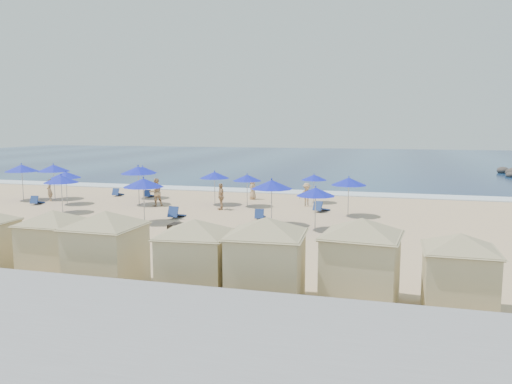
% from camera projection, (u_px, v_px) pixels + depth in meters
% --- Properties ---
extents(ground, '(160.00, 160.00, 0.00)m').
position_uv_depth(ground, '(170.00, 227.00, 26.69)').
color(ground, tan).
rests_on(ground, ground).
extents(ocean, '(160.00, 80.00, 0.06)m').
position_uv_depth(ocean, '(317.00, 160.00, 79.32)').
color(ocean, '#0D224B').
rests_on(ocean, ground).
extents(surf_line, '(160.00, 2.50, 0.08)m').
position_uv_depth(surf_line, '(249.00, 190.00, 41.52)').
color(surf_line, white).
rests_on(surf_line, ground).
extents(trash_bin, '(0.79, 0.79, 0.77)m').
position_uv_depth(trash_bin, '(178.00, 232.00, 23.72)').
color(trash_bin, black).
rests_on(trash_bin, ground).
extents(cabana_1, '(4.22, 4.22, 2.65)m').
position_uv_depth(cabana_1, '(54.00, 234.00, 17.94)').
color(cabana_1, '#C7B688').
rests_on(cabana_1, ground).
extents(cabana_2, '(4.59, 4.59, 2.88)m').
position_uv_depth(cabana_2, '(106.00, 239.00, 16.55)').
color(cabana_2, '#C7B688').
rests_on(cabana_2, ground).
extents(cabana_3, '(4.38, 4.38, 2.76)m').
position_uv_depth(cabana_3, '(195.00, 248.00, 15.70)').
color(cabana_3, '#C7B688').
rests_on(cabana_3, ground).
extents(cabana_4, '(4.69, 4.69, 2.95)m').
position_uv_depth(cabana_4, '(266.00, 249.00, 15.08)').
color(cabana_4, '#C7B688').
rests_on(cabana_4, ground).
extents(cabana_5, '(4.66, 4.66, 2.94)m').
position_uv_depth(cabana_5, '(361.00, 250.00, 14.99)').
color(cabana_5, '#C7B688').
rests_on(cabana_5, ground).
extents(cabana_6, '(4.17, 4.17, 2.62)m').
position_uv_depth(cabana_6, '(459.00, 264.00, 14.21)').
color(cabana_6, '#C7B688').
rests_on(cabana_6, ground).
extents(umbrella_0, '(2.37, 2.37, 2.70)m').
position_uv_depth(umbrella_0, '(22.00, 168.00, 36.19)').
color(umbrella_0, '#A5A8AD').
rests_on(umbrella_0, ground).
extents(umbrella_1, '(2.06, 2.06, 2.35)m').
position_uv_depth(umbrella_1, '(66.00, 175.00, 34.37)').
color(umbrella_1, '#A5A8AD').
rests_on(umbrella_1, ground).
extents(umbrella_2, '(2.16, 2.16, 2.46)m').
position_uv_depth(umbrella_2, '(143.00, 170.00, 37.17)').
color(umbrella_2, '#A5A8AD').
rests_on(umbrella_2, ground).
extents(umbrella_3, '(2.14, 2.14, 2.43)m').
position_uv_depth(umbrella_3, '(61.00, 179.00, 30.92)').
color(umbrella_3, '#A5A8AD').
rests_on(umbrella_3, ground).
extents(umbrella_4, '(2.41, 2.41, 2.75)m').
position_uv_depth(umbrella_4, '(138.00, 170.00, 34.09)').
color(umbrella_4, '#A5A8AD').
rests_on(umbrella_4, ground).
extents(umbrella_5, '(2.07, 2.07, 2.36)m').
position_uv_depth(umbrella_5, '(215.00, 175.00, 34.09)').
color(umbrella_5, '#A5A8AD').
rests_on(umbrella_5, ground).
extents(umbrella_6, '(2.28, 2.28, 2.60)m').
position_uv_depth(umbrella_6, '(143.00, 183.00, 27.68)').
color(umbrella_6, '#A5A8AD').
rests_on(umbrella_6, ground).
extents(umbrella_7, '(1.96, 1.96, 2.23)m').
position_uv_depth(umbrella_7, '(247.00, 178.00, 33.37)').
color(umbrella_7, '#A5A8AD').
rests_on(umbrella_7, ground).
extents(umbrella_8, '(2.28, 2.28, 2.59)m').
position_uv_depth(umbrella_8, '(272.00, 184.00, 26.92)').
color(umbrella_8, '#A5A8AD').
rests_on(umbrella_8, ground).
extents(umbrella_9, '(1.82, 1.82, 2.07)m').
position_uv_depth(umbrella_9, '(314.00, 177.00, 35.02)').
color(umbrella_9, '#A5A8AD').
rests_on(umbrella_9, ground).
extents(umbrella_10, '(2.13, 2.13, 2.42)m').
position_uv_depth(umbrella_10, '(349.00, 181.00, 29.70)').
color(umbrella_10, '#A5A8AD').
rests_on(umbrella_10, ground).
extents(umbrella_11, '(2.04, 2.04, 2.32)m').
position_uv_depth(umbrella_11, '(316.00, 192.00, 25.71)').
color(umbrella_11, '#A5A8AD').
rests_on(umbrella_11, ground).
extents(umbrella_12, '(2.33, 2.33, 2.65)m').
position_uv_depth(umbrella_12, '(53.00, 168.00, 36.70)').
color(umbrella_12, '#A5A8AD').
rests_on(umbrella_12, ground).
extents(beach_chair_0, '(0.74, 1.25, 0.65)m').
position_uv_depth(beach_chair_0, '(37.00, 201.00, 34.42)').
color(beach_chair_0, navy).
rests_on(beach_chair_0, ground).
extents(beach_chair_1, '(0.60, 1.18, 0.63)m').
position_uv_depth(beach_chair_1, '(117.00, 193.00, 38.57)').
color(beach_chair_1, navy).
rests_on(beach_chair_1, ground).
extents(beach_chair_2, '(0.50, 1.11, 0.61)m').
position_uv_depth(beach_chair_2, '(149.00, 195.00, 37.78)').
color(beach_chair_2, navy).
rests_on(beach_chair_2, ground).
extents(beach_chair_3, '(0.65, 1.38, 0.75)m').
position_uv_depth(beach_chair_3, '(176.00, 214.00, 29.30)').
color(beach_chair_3, navy).
rests_on(beach_chair_3, ground).
extents(beach_chair_4, '(0.68, 1.24, 0.65)m').
position_uv_depth(beach_chair_4, '(260.00, 215.00, 28.96)').
color(beach_chair_4, navy).
rests_on(beach_chair_4, ground).
extents(beach_chair_5, '(1.03, 1.43, 0.72)m').
position_uv_depth(beach_chair_5, '(320.00, 208.00, 31.48)').
color(beach_chair_5, navy).
rests_on(beach_chair_5, ground).
extents(beachgoer_0, '(0.58, 0.68, 1.57)m').
position_uv_depth(beachgoer_0, '(50.00, 190.00, 35.93)').
color(beachgoer_0, tan).
rests_on(beachgoer_0, ground).
extents(beachgoer_1, '(1.16, 1.15, 1.88)m').
position_uv_depth(beachgoer_1, '(156.00, 192.00, 33.62)').
color(beachgoer_1, tan).
rests_on(beachgoer_1, ground).
extents(beachgoer_2, '(0.88, 1.08, 1.72)m').
position_uv_depth(beachgoer_2, '(221.00, 196.00, 32.19)').
color(beachgoer_2, tan).
rests_on(beachgoer_2, ground).
extents(beachgoer_3, '(1.12, 0.79, 1.58)m').
position_uv_depth(beachgoer_3, '(307.00, 195.00, 33.56)').
color(beachgoer_3, tan).
rests_on(beachgoer_3, ground).
extents(beachgoer_4, '(0.54, 0.79, 1.56)m').
position_uv_depth(beachgoer_4, '(253.00, 189.00, 36.75)').
color(beachgoer_4, tan).
rests_on(beachgoer_4, ground).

